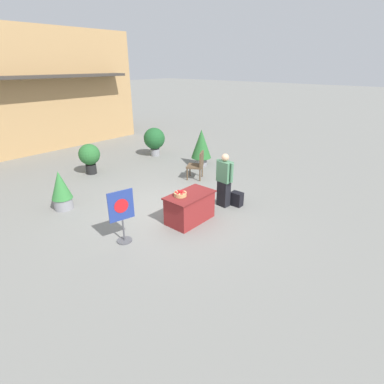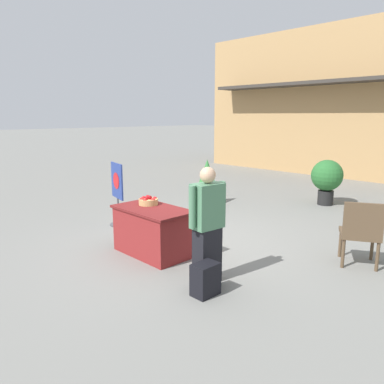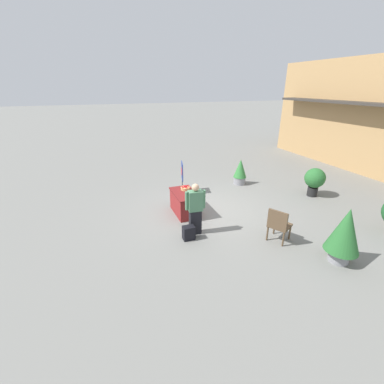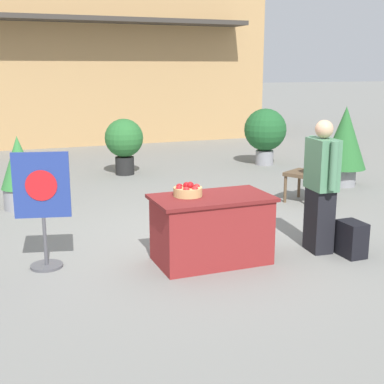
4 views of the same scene
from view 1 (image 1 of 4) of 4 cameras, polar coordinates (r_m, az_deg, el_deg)
ground_plane at (r=8.71m, az=-4.27°, el=-3.49°), size 120.00×120.00×0.00m
display_table at (r=7.97m, az=-0.42°, el=-2.96°), size 1.34×0.76×0.78m
apple_basket at (r=7.68m, az=-2.25°, el=-0.32°), size 0.32×0.32×0.16m
person_visitor at (r=8.71m, az=6.16°, el=2.27°), size 0.30×0.61×1.60m
backpack at (r=8.99m, az=8.52°, el=-1.32°), size 0.24×0.34×0.42m
poster_board at (r=7.09m, az=-13.21°, el=-4.17°), size 0.60×0.36×1.31m
patio_chair at (r=10.88m, az=1.09°, el=5.39°), size 0.75×0.75×1.02m
potted_plant_far_right at (r=12.32m, az=1.78°, el=8.86°), size 0.82×0.82×1.49m
potted_plant_near_left at (r=12.01m, az=-18.95°, el=6.53°), size 0.79×0.79×1.16m
potted_plant_far_left at (r=13.83m, az=-7.18°, el=9.94°), size 0.95×0.95×1.28m
potted_plant_near_right at (r=9.32m, az=-23.69°, el=0.42°), size 0.58×0.58×1.15m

